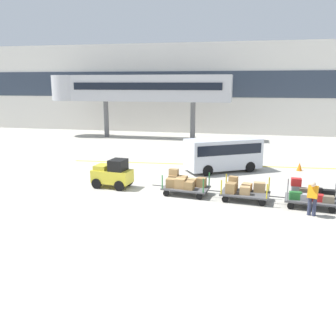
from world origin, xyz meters
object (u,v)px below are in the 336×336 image
Objects in this scene: baggage_cart_tail at (310,196)px; baggage_handler at (313,197)px; baggage_tug at (113,174)px; safety_cone_near at (299,167)px; baggage_cart_lead at (184,184)px; shuttle_van at (223,152)px; baggage_cart_middle at (243,190)px.

baggage_cart_tail is 1.31m from baggage_handler.
baggage_tug reaches higher than safety_cone_near.
shuttle_van reaches higher than baggage_cart_lead.
baggage_tug is at bearing 166.28° from baggage_handler.
baggage_cart_middle is 6.19m from shuttle_van.
baggage_cart_middle is (3.00, -0.34, -0.04)m from baggage_cart_lead.
shuttle_van is (-1.41, 5.98, 0.71)m from baggage_cart_middle.
baggage_tug is 10.13m from baggage_cart_tail.
baggage_tug is 12.24m from safety_cone_near.
baggage_cart_lead is 6.09m from baggage_cart_tail.
baggage_cart_lead is 5.57× the size of safety_cone_near.
baggage_cart_tail is 7.79m from shuttle_van.
safety_cone_near is at bearing 30.81° from baggage_tug.
baggage_cart_lead is at bearing -105.76° from shuttle_van.
safety_cone_near is at bearing 63.67° from baggage_cart_middle.
baggage_cart_lead is 3.02m from baggage_cart_middle.
baggage_tug is at bearing 173.63° from baggage_cart_lead.
baggage_cart_lead is 6.25m from baggage_handler.
baggage_cart_tail is (3.04, -0.37, 0.01)m from baggage_cart_middle.
baggage_tug is 0.72× the size of baggage_cart_tail.
baggage_cart_middle is 0.60× the size of shuttle_van.
baggage_handler is at bearing -60.38° from shuttle_van.
baggage_tug reaches higher than baggage_handler.
baggage_cart_lead is at bearing 173.51° from baggage_cart_middle.
baggage_tug is at bearing 173.58° from baggage_cart_middle.
baggage_cart_middle is at bearing -6.42° from baggage_tug.
baggage_cart_middle is 7.88m from safety_cone_near.
baggage_cart_tail is (6.04, -0.72, -0.03)m from baggage_cart_lead.
baggage_cart_middle is at bearing -116.33° from safety_cone_near.
baggage_cart_lead is 0.60× the size of shuttle_van.
shuttle_van is (5.60, 5.19, 0.48)m from baggage_tug.
baggage_cart_lead is 1.00× the size of baggage_cart_middle.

